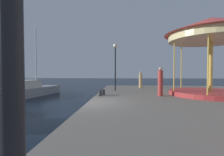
{
  "coord_description": "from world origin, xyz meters",
  "views": [
    {
      "loc": [
        1.89,
        -8.93,
        2.41
      ],
      "look_at": [
        0.95,
        5.95,
        1.91
      ],
      "focal_mm": 26.57,
      "sensor_mm": 36.0,
      "label": 1
    }
  ],
  "objects": [
    {
      "name": "person_by_the_water",
      "position": [
        4.48,
        2.57,
        1.73
      ],
      "size": [
        0.34,
        0.34,
        1.98
      ],
      "color": "#B23833",
      "rests_on": "quay_dock"
    },
    {
      "name": "bollard_north",
      "position": [
        0.38,
        2.77,
        1.0
      ],
      "size": [
        0.24,
        0.24,
        0.4
      ],
      "primitive_type": "cylinder",
      "color": "#2D2D33",
      "rests_on": "quay_dock"
    },
    {
      "name": "quay_dock",
      "position": [
        6.83,
        0.0,
        0.4
      ],
      "size": [
        13.66,
        23.3,
        0.8
      ],
      "primitive_type": "cube",
      "color": "slate",
      "rests_on": "ground"
    },
    {
      "name": "bollard_south",
      "position": [
        0.37,
        2.29,
        1.0
      ],
      "size": [
        0.24,
        0.24,
        0.4
      ],
      "primitive_type": "cylinder",
      "color": "#2D2D33",
      "rests_on": "quay_dock"
    },
    {
      "name": "bollard_center",
      "position": [
        0.53,
        2.72,
        1.0
      ],
      "size": [
        0.24,
        0.24,
        0.4
      ],
      "primitive_type": "cylinder",
      "color": "#2D2D33",
      "rests_on": "quay_dock"
    },
    {
      "name": "ground_plane",
      "position": [
        0.0,
        0.0,
        0.0
      ],
      "size": [
        120.0,
        120.0,
        0.0
      ],
      "primitive_type": "plane",
      "color": "black"
    },
    {
      "name": "lamp_post_mid_promenade",
      "position": [
        1.25,
        5.83,
        3.66
      ],
      "size": [
        0.36,
        0.36,
        4.16
      ],
      "color": "black",
      "rests_on": "quay_dock"
    },
    {
      "name": "sailboat_grey",
      "position": [
        -7.37,
        7.01,
        0.63
      ],
      "size": [
        3.26,
        7.7,
        7.08
      ],
      "color": "gray",
      "rests_on": "ground"
    },
    {
      "name": "person_far_corner",
      "position": [
        3.78,
        8.52,
        1.6
      ],
      "size": [
        0.34,
        0.34,
        1.71
      ],
      "color": "tan",
      "rests_on": "quay_dock"
    },
    {
      "name": "carousel",
      "position": [
        8.07,
        3.15,
        4.87
      ],
      "size": [
        6.3,
        6.3,
        5.45
      ],
      "color": "#B23333",
      "rests_on": "quay_dock"
    }
  ]
}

